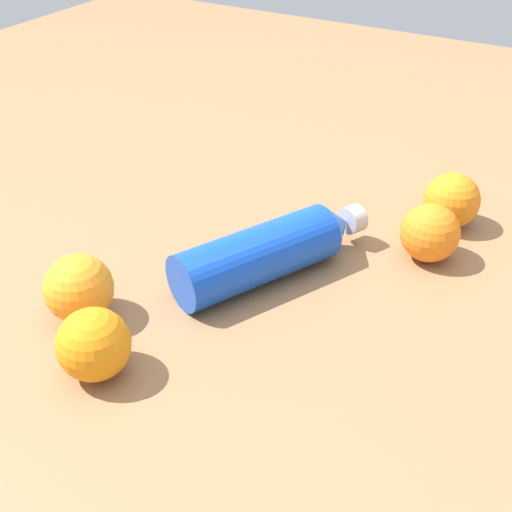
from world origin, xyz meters
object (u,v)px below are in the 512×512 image
object	(u,v)px
water_bottle	(271,250)
orange_1	(94,344)
orange_3	(79,288)
orange_0	(452,200)
orange_2	(430,233)

from	to	relation	value
water_bottle	orange_1	xyz separation A→B (m)	(0.25, -0.07, 0.00)
water_bottle	orange_3	bearing A→B (deg)	166.69
water_bottle	orange_0	distance (m)	0.29
orange_0	orange_1	size ratio (longest dim) A/B	1.01
orange_0	orange_3	bearing A→B (deg)	-36.37
orange_1	orange_3	world-z (taller)	orange_3
orange_0	orange_3	world-z (taller)	orange_3
water_bottle	orange_3	world-z (taller)	orange_3
orange_0	orange_2	bearing A→B (deg)	0.50
orange_0	orange_1	xyz separation A→B (m)	(0.49, -0.23, -0.00)
orange_1	orange_2	xyz separation A→B (m)	(-0.39, 0.23, -0.00)
water_bottle	orange_1	world-z (taller)	orange_1
orange_1	water_bottle	bearing A→B (deg)	164.19
orange_1	orange_2	size ratio (longest dim) A/B	1.01
orange_0	orange_3	xyz separation A→B (m)	(0.43, -0.31, 0.00)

